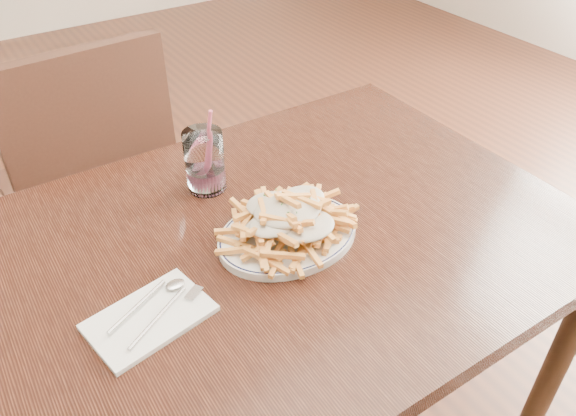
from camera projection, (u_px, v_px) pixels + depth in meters
table at (258, 273)px, 1.06m from camera, size 1.20×0.80×0.75m
chair_far at (91, 175)px, 1.58m from camera, size 0.46×0.46×0.92m
fries_plate at (288, 235)px, 1.02m from camera, size 0.27×0.24×0.02m
loaded_fries at (288, 215)px, 0.99m from camera, size 0.29×0.26×0.07m
napkin at (150, 318)px, 0.87m from camera, size 0.20×0.15×0.01m
cutlery at (147, 312)px, 0.86m from camera, size 0.16×0.13×0.01m
water_glass at (205, 164)px, 1.12m from camera, size 0.08×0.08×0.17m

